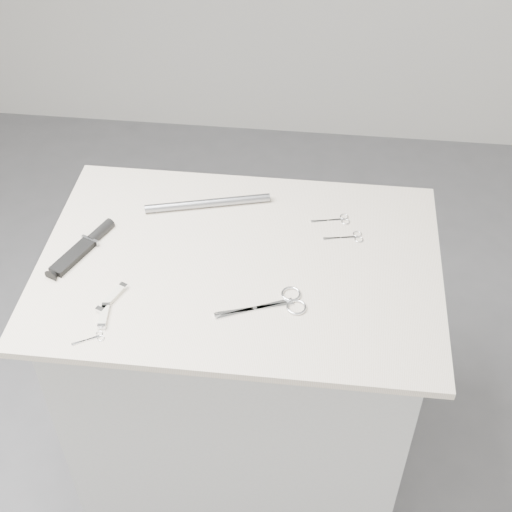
# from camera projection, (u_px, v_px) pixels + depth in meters

# --- Properties ---
(ground) EXTENTS (4.00, 4.00, 0.01)m
(ground) POSITION_uv_depth(u_px,v_px,m) (244.00, 459.00, 2.41)
(ground) COLOR slate
(ground) RESTS_ON ground
(plinth) EXTENTS (0.90, 0.60, 0.90)m
(plinth) POSITION_uv_depth(u_px,v_px,m) (242.00, 376.00, 2.10)
(plinth) COLOR silver
(plinth) RESTS_ON ground
(display_board) EXTENTS (1.00, 0.70, 0.02)m
(display_board) POSITION_uv_depth(u_px,v_px,m) (240.00, 264.00, 1.78)
(display_board) COLOR beige
(display_board) RESTS_ON plinth
(large_shears) EXTENTS (0.21, 0.13, 0.01)m
(large_shears) POSITION_uv_depth(u_px,v_px,m) (280.00, 303.00, 1.67)
(large_shears) COLOR white
(large_shears) RESTS_ON display_board
(embroidery_scissors_a) EXTENTS (0.10, 0.05, 0.00)m
(embroidery_scissors_a) POSITION_uv_depth(u_px,v_px,m) (350.00, 237.00, 1.84)
(embroidery_scissors_a) COLOR white
(embroidery_scissors_a) RESTS_ON display_board
(embroidery_scissors_b) EXTENTS (0.10, 0.05, 0.00)m
(embroidery_scissors_b) POSITION_uv_depth(u_px,v_px,m) (337.00, 220.00, 1.89)
(embroidery_scissors_b) COLOR white
(embroidery_scissors_b) RESTS_ON display_board
(tiny_scissors) EXTENTS (0.07, 0.05, 0.00)m
(tiny_scissors) POSITION_uv_depth(u_px,v_px,m) (92.00, 338.00, 1.59)
(tiny_scissors) COLOR white
(tiny_scissors) RESTS_ON display_board
(sheathed_knife) EXTENTS (0.12, 0.21, 0.03)m
(sheathed_knife) POSITION_uv_depth(u_px,v_px,m) (86.00, 245.00, 1.81)
(sheathed_knife) COLOR black
(sheathed_knife) RESTS_ON display_board
(pocket_knife_a) EXTENTS (0.06, 0.10, 0.01)m
(pocket_knife_a) POSITION_uv_depth(u_px,v_px,m) (112.00, 298.00, 1.68)
(pocket_knife_a) COLOR beige
(pocket_knife_a) RESTS_ON display_board
(pocket_knife_b) EXTENTS (0.02, 0.08, 0.01)m
(pocket_knife_b) POSITION_uv_depth(u_px,v_px,m) (104.00, 316.00, 1.63)
(pocket_knife_b) COLOR beige
(pocket_knife_b) RESTS_ON display_board
(metal_rail) EXTENTS (0.33, 0.11, 0.02)m
(metal_rail) POSITION_uv_depth(u_px,v_px,m) (208.00, 203.00, 1.92)
(metal_rail) COLOR gray
(metal_rail) RESTS_ON display_board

